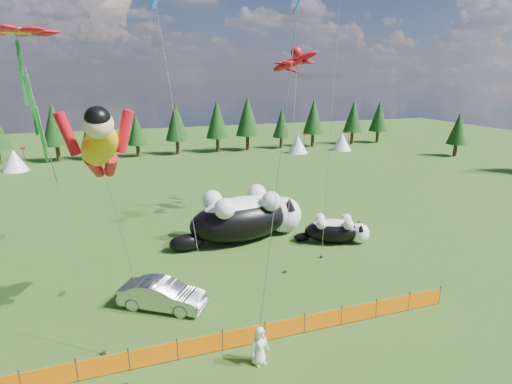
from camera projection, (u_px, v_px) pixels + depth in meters
ground at (228, 311)px, 20.97m from camera, size 160.00×160.00×0.00m
safety_fence at (244, 336)px, 18.10m from camera, size 22.06×0.06×1.10m
tree_line at (153, 130)px, 60.83m from camera, size 90.00×4.00×8.00m
festival_tents at (231, 148)px, 60.36m from camera, size 50.00×3.20×2.80m
cat_large at (246, 216)px, 29.78m from camera, size 10.54×4.88×3.82m
cat_small at (336, 230)px, 29.45m from camera, size 5.31×3.40×2.01m
car at (162, 295)px, 21.09m from camera, size 4.74×3.77×1.51m
spectator_e at (260, 346)px, 16.90m from camera, size 0.97×0.75×1.75m
superhero_kite at (99, 147)px, 17.48m from camera, size 5.39×5.67×11.12m
gecko_kite at (295, 61)px, 31.19m from camera, size 7.39×12.36×16.43m
flower_kite at (16, 36)px, 15.40m from camera, size 4.00×4.28×13.77m
diamond_kite_a at (157, 12)px, 22.46m from camera, size 1.61×5.74×17.05m
diamond_kite_c at (296, 21)px, 15.31m from camera, size 1.68×1.19×15.31m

